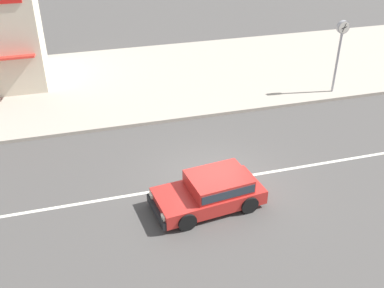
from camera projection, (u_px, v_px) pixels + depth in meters
name	position (u px, v px, depth m)	size (l,w,h in m)	color
ground_plane	(213.00, 182.00, 15.99)	(160.00, 160.00, 0.00)	#4C4947
lane_centre_stripe	(213.00, 181.00, 15.99)	(50.40, 0.14, 0.01)	silver
kerb_strip	(157.00, 78.00, 24.02)	(68.00, 10.00, 0.15)	#ADA393
hatchback_red_2	(212.00, 190.00, 14.58)	(3.76, 2.12, 1.10)	red
street_clock	(341.00, 41.00, 21.01)	(0.60, 0.22, 3.52)	#9E9EA3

